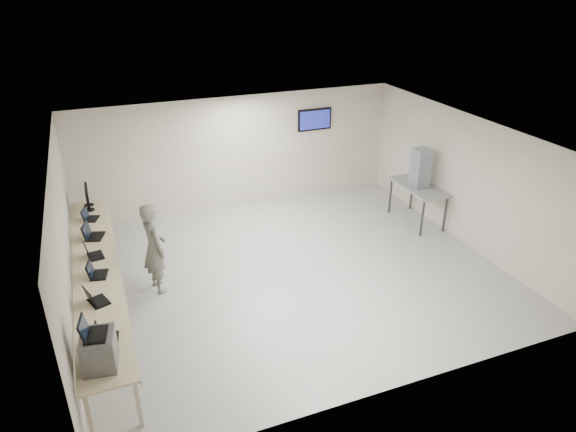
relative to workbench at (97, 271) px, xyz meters
name	(u,v)px	position (x,y,z in m)	size (l,w,h in m)	color
room	(292,206)	(3.62, 0.06, 0.58)	(8.01, 7.01, 2.81)	#B8B8B8
workbench	(97,271)	(0.00, 0.00, 0.00)	(0.76, 6.00, 0.90)	#D5B690
equipment_box	(99,351)	(-0.06, -2.54, 0.32)	(0.41, 0.46, 0.48)	slate
laptop_on_box	(90,332)	(-0.12, -2.54, 0.63)	(0.35, 0.40, 0.28)	black
laptop_0	(104,338)	(0.00, -2.07, 0.14)	(0.33, 0.38, 0.27)	black
laptop_1	(95,299)	(-0.07, -1.07, 0.14)	(0.39, 0.41, 0.27)	black
laptop_2	(95,272)	(-0.02, -0.28, 0.14)	(0.36, 0.40, 0.27)	black
laptop_3	(92,254)	(-0.05, 0.40, 0.14)	(0.33, 0.38, 0.27)	black
laptop_4	(92,234)	(-0.02, 1.17, 0.15)	(0.43, 0.46, 0.31)	black
laptop_5	(89,217)	(-0.04, 2.00, 0.14)	(0.36, 0.38, 0.25)	black
monitor_near	(87,198)	(-0.01, 2.48, 0.35)	(0.21, 0.47, 0.47)	black
monitor_far	(87,194)	(-0.01, 2.75, 0.35)	(0.20, 0.46, 0.45)	black
soldier	(154,248)	(1.02, 0.37, 0.06)	(0.64, 0.42, 1.77)	#555A4E
side_table	(419,189)	(7.19, 1.01, 0.02)	(0.72, 1.54, 0.92)	gray
storage_bins	(420,168)	(7.17, 1.01, 0.55)	(0.34, 0.38, 0.90)	gray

